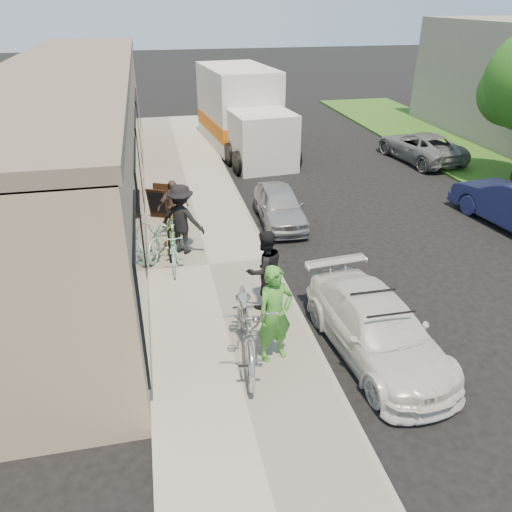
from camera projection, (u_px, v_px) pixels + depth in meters
ground at (329, 331)px, 9.88m from camera, size 120.00×120.00×0.00m
sidewalk at (209, 267)px, 12.08m from camera, size 3.00×34.00×0.15m
curb at (271, 261)px, 12.37m from camera, size 0.12×34.00×0.13m
storefront at (77, 139)px, 14.85m from camera, size 3.60×20.00×4.22m
bike_rack at (173, 238)px, 12.12m from camera, size 0.26×0.58×0.86m
sandwich_board at (159, 202)px, 14.41m from camera, size 0.75×0.75×0.93m
sedan_white at (377, 328)px, 9.04m from camera, size 1.90×3.95×1.15m
sedan_silver at (280, 206)px, 14.41m from camera, size 1.42×3.15×1.05m
moving_truck at (242, 115)px, 20.92m from camera, size 3.19×6.96×3.32m
far_car_gray at (420, 146)px, 19.93m from camera, size 2.36×4.28×1.13m
tandem_bike at (247, 323)px, 8.71m from camera, size 1.18×2.66×1.35m
woman_rider at (275, 314)px, 8.55m from camera, size 0.75×0.60×1.82m
man_standing at (265, 270)px, 10.04m from camera, size 1.00×0.89×1.71m
cruiser_bike_a at (173, 248)px, 11.73m from camera, size 0.55×1.63×0.97m
cruiser_bike_b at (164, 234)px, 12.39m from camera, size 1.41×2.01×1.00m
cruiser_bike_c at (172, 229)px, 12.80m from camera, size 0.74×1.55×0.90m
bystander_a at (182, 219)px, 12.23m from camera, size 1.33×1.16×1.78m
bystander_b at (173, 208)px, 13.22m from camera, size 0.97×0.66×1.53m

